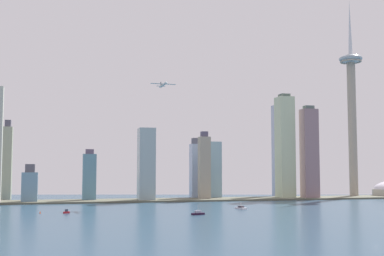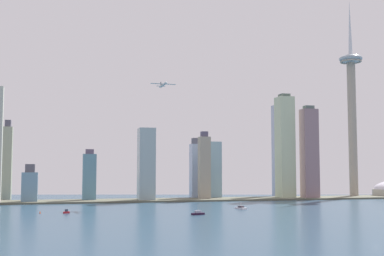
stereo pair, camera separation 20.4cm
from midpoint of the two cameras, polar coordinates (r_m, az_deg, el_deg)
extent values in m
plane|color=navy|center=(352.66, 19.55, -11.95)|extent=(6000.00, 6000.00, 0.00)
cube|color=#5C5C4A|center=(808.80, -0.75, -7.89)|extent=(980.98, 74.97, 2.55)
cylinder|color=#A09485|center=(958.27, 17.25, 0.09)|extent=(14.74, 14.74, 245.63)
ellipsoid|color=#97A5B0|center=(975.83, 17.07, 7.29)|extent=(40.83, 40.83, 14.73)
torus|color=#A09485|center=(974.79, 17.08, 6.99)|extent=(37.65, 37.65, 2.95)
cone|color=silver|center=(989.13, 16.99, 10.54)|extent=(7.37, 7.37, 99.80)
cube|color=#59899D|center=(801.81, -11.23, -5.37)|extent=(20.15, 13.97, 71.29)
cube|color=#655267|center=(802.27, -11.19, -2.57)|extent=(12.09, 8.38, 7.27)
cube|color=gray|center=(867.56, 12.80, -2.80)|extent=(25.32, 20.34, 146.76)
cube|color=#526460|center=(873.30, 12.71, 2.21)|extent=(15.19, 12.21, 5.77)
cube|color=#6A8EA5|center=(775.90, -17.43, -6.29)|extent=(22.00, 18.01, 43.74)
cube|color=#59545D|center=(775.53, -17.38, -4.24)|extent=(13.20, 10.81, 11.72)
cube|color=#88ADBC|center=(859.80, 2.44, -4.66)|extent=(20.48, 22.24, 93.73)
cube|color=#92A9AE|center=(787.60, -5.04, -4.03)|extent=(24.50, 25.73, 110.48)
cube|color=#98A9C8|center=(854.87, 0.30, -4.79)|extent=(13.50, 19.62, 89.96)
cube|color=#5A5867|center=(856.26, 0.30, -1.45)|extent=(8.10, 11.77, 9.88)
cube|color=#989F86|center=(872.06, -19.69, -3.68)|extent=(15.07, 19.63, 115.49)
cube|color=#555161|center=(875.20, -19.58, 0.46)|extent=(9.04, 11.78, 11.00)
cube|color=#A19885|center=(819.81, 1.37, -4.46)|extent=(16.98, 16.67, 99.58)
cube|color=#544D64|center=(821.83, 1.37, -0.69)|extent=(10.19, 10.00, 8.44)
cube|color=#A6AFC4|center=(942.00, 9.40, -2.49)|extent=(16.69, 15.53, 163.54)
cube|color=beige|center=(866.56, 10.20, -2.15)|extent=(25.07, 27.43, 167.69)
cube|color=#53635A|center=(874.60, 10.12, 3.52)|extent=(15.04, 16.46, 5.16)
cube|color=red|center=(583.67, -13.65, -9.02)|extent=(7.23, 4.95, 1.99)
cube|color=#31374A|center=(583.50, -13.64, -8.80)|extent=(3.43, 2.72, 2.41)
cube|color=white|center=(633.52, 5.41, -8.79)|extent=(10.55, 17.70, 1.82)
cube|color=#3B323B|center=(633.39, 5.41, -8.61)|extent=(6.19, 8.23, 1.96)
cylinder|color=silver|center=(633.18, 5.41, -8.34)|extent=(0.24, 0.24, 4.21)
cube|color=black|center=(548.71, 0.67, -9.43)|extent=(15.28, 9.42, 2.05)
cube|color=#9B9BB2|center=(548.53, 0.67, -9.19)|extent=(7.15, 5.30, 2.49)
cylinder|color=silver|center=(548.26, 0.67, -8.81)|extent=(0.24, 0.24, 4.85)
cone|color=#E54C19|center=(589.27, -16.37, -8.87)|extent=(1.55, 1.55, 2.90)
cylinder|color=#A9BDC3|center=(721.28, -3.19, 4.75)|extent=(4.31, 33.33, 3.12)
sphere|color=#A9BDC3|center=(705.36, -2.87, 4.97)|extent=(3.12, 3.12, 3.12)
cube|color=#A9BDC3|center=(721.51, -3.19, 4.86)|extent=(35.27, 5.09, 0.50)
cube|color=#A9BDC3|center=(734.75, -3.45, 4.62)|extent=(12.39, 3.12, 0.40)
cube|color=#2D333D|center=(735.34, -3.44, 4.89)|extent=(0.60, 2.70, 5.00)
camera|label=1|loc=(0.10, -89.99, 0.00)|focal=48.47mm
camera|label=2|loc=(0.10, 90.01, 0.00)|focal=48.47mm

